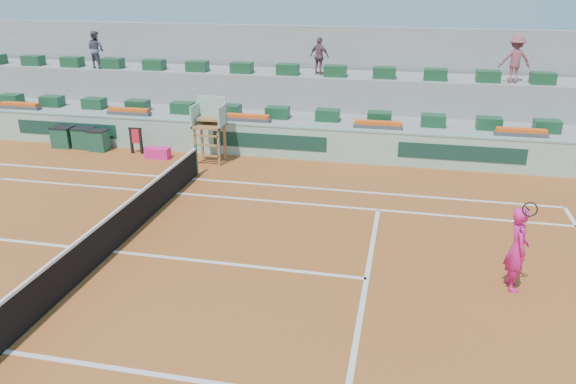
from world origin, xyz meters
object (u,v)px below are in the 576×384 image
umpire_chair (210,121)px  tennis_player (517,248)px  drink_cooler_a (99,140)px  player_bag (158,153)px

umpire_chair → tennis_player: size_ratio=1.05×
umpire_chair → drink_cooler_a: size_ratio=2.86×
player_bag → tennis_player: 13.73m
umpire_chair → drink_cooler_a: bearing=176.1°
player_bag → tennis_player: (11.74, -7.08, 0.77)m
umpire_chair → tennis_player: bearing=-36.8°
player_bag → umpire_chair: 2.51m
drink_cooler_a → tennis_player: size_ratio=0.37×
player_bag → drink_cooler_a: size_ratio=1.10×
tennis_player → drink_cooler_a: bearing=152.5°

